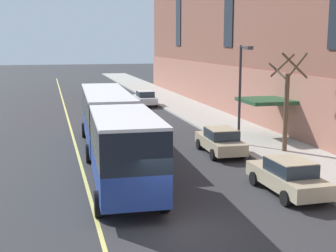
# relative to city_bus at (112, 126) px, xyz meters

# --- Properties ---
(ground_plane) EXTENTS (260.00, 260.00, 0.00)m
(ground_plane) POSITION_rel_city_bus_xyz_m (0.96, -9.63, -2.07)
(ground_plane) COLOR #303033
(city_bus) EXTENTS (3.49, 18.71, 3.56)m
(city_bus) POSITION_rel_city_bus_xyz_m (0.00, 0.00, 0.00)
(city_bus) COLOR navy
(city_bus) RESTS_ON ground
(parked_car_champagne_0) EXTENTS (2.07, 4.61, 1.56)m
(parked_car_champagne_0) POSITION_rel_city_bus_xyz_m (6.40, 0.56, -1.29)
(parked_car_champagne_0) COLOR #BCAD89
(parked_car_champagne_0) RESTS_ON ground
(parked_car_champagne_2) EXTENTS (1.99, 4.63, 1.56)m
(parked_car_champagne_2) POSITION_rel_city_bus_xyz_m (6.60, -7.08, -1.29)
(parked_car_champagne_2) COLOR #BCAD89
(parked_car_champagne_2) RESTS_ON ground
(parked_car_white_3) EXTENTS (2.03, 4.51, 1.56)m
(parked_car_white_3) POSITION_rel_city_bus_xyz_m (6.45, 22.68, -1.29)
(parked_car_white_3) COLOR silver
(parked_car_white_3) RESTS_ON ground
(street_tree_far_uptown) EXTENTS (1.83, 1.79, 5.79)m
(street_tree_far_uptown) POSITION_rel_city_bus_xyz_m (10.13, -0.23, 1.03)
(street_tree_far_uptown) COLOR brown
(street_tree_far_uptown) RESTS_ON sidewalk
(street_lamp) EXTENTS (0.36, 1.48, 6.14)m
(street_lamp) POSITION_rel_city_bus_xyz_m (8.30, 2.08, 1.90)
(street_lamp) COLOR #2D2D30
(street_lamp) RESTS_ON sidewalk
(lane_centerline) EXTENTS (0.16, 140.00, 0.01)m
(lane_centerline) POSITION_rel_city_bus_xyz_m (-1.70, -6.63, -2.07)
(lane_centerline) COLOR #E0D66B
(lane_centerline) RESTS_ON ground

